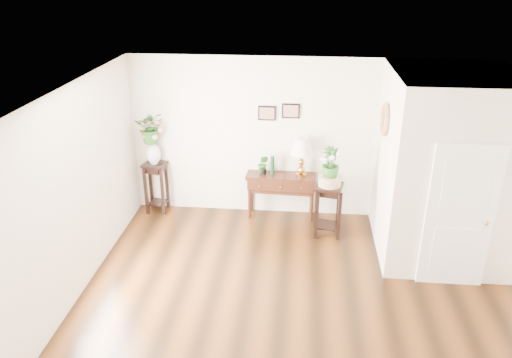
# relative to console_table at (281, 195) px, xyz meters

# --- Properties ---
(floor) EXTENTS (6.00, 5.50, 0.02)m
(floor) POSITION_rel_console_table_xyz_m (0.38, -2.57, -0.40)
(floor) COLOR #512A0F
(floor) RESTS_ON ground
(ceiling) EXTENTS (6.00, 5.50, 0.02)m
(ceiling) POSITION_rel_console_table_xyz_m (0.38, -2.57, 2.40)
(ceiling) COLOR white
(ceiling) RESTS_ON ground
(wall_back) EXTENTS (6.00, 0.02, 2.80)m
(wall_back) POSITION_rel_console_table_xyz_m (0.38, 0.18, 1.00)
(wall_back) COLOR silver
(wall_back) RESTS_ON ground
(wall_left) EXTENTS (0.02, 5.50, 2.80)m
(wall_left) POSITION_rel_console_table_xyz_m (-2.62, -2.57, 1.00)
(wall_left) COLOR silver
(wall_left) RESTS_ON ground
(partition) EXTENTS (1.80, 1.95, 2.80)m
(partition) POSITION_rel_console_table_xyz_m (2.48, -0.79, 1.00)
(partition) COLOR silver
(partition) RESTS_ON floor
(door) EXTENTS (0.90, 0.05, 2.10)m
(door) POSITION_rel_console_table_xyz_m (2.48, -1.79, 0.65)
(door) COLOR white
(door) RESTS_ON floor
(art_print_left) EXTENTS (0.30, 0.02, 0.25)m
(art_print_left) POSITION_rel_console_table_xyz_m (-0.27, 0.16, 1.45)
(art_print_left) COLOR black
(art_print_left) RESTS_ON wall_back
(art_print_right) EXTENTS (0.30, 0.02, 0.25)m
(art_print_right) POSITION_rel_console_table_xyz_m (0.13, 0.16, 1.50)
(art_print_right) COLOR black
(art_print_right) RESTS_ON wall_back
(wall_ornament) EXTENTS (0.07, 0.51, 0.51)m
(wall_ornament) POSITION_rel_console_table_xyz_m (1.54, -0.67, 1.65)
(wall_ornament) COLOR tan
(wall_ornament) RESTS_ON partition
(console_table) EXTENTS (1.22, 0.46, 0.80)m
(console_table) POSITION_rel_console_table_xyz_m (0.00, 0.00, 0.00)
(console_table) COLOR #3B150D
(console_table) RESTS_ON floor
(table_lamp) EXTENTS (0.44, 0.44, 0.68)m
(table_lamp) POSITION_rel_console_table_xyz_m (0.34, 0.00, 0.75)
(table_lamp) COLOR #BE8632
(table_lamp) RESTS_ON console_table
(green_vase) EXTENTS (0.08, 0.08, 0.33)m
(green_vase) POSITION_rel_console_table_xyz_m (-0.16, 0.00, 0.57)
(green_vase) COLOR #0D391D
(green_vase) RESTS_ON console_table
(potted_plant) EXTENTS (0.20, 0.17, 0.33)m
(potted_plant) POSITION_rel_console_table_xyz_m (-0.32, 0.00, 0.57)
(potted_plant) COLOR #24581E
(potted_plant) RESTS_ON console_table
(plant_stand_a) EXTENTS (0.44, 0.44, 0.93)m
(plant_stand_a) POSITION_rel_console_table_xyz_m (-2.24, 0.00, 0.06)
(plant_stand_a) COLOR black
(plant_stand_a) RESTS_ON floor
(porcelain_vase) EXTENTS (0.27, 0.27, 0.43)m
(porcelain_vase) POSITION_rel_console_table_xyz_m (-2.24, 0.00, 0.75)
(porcelain_vase) COLOR white
(porcelain_vase) RESTS_ON plant_stand_a
(lily_arrangement) EXTENTS (0.60, 0.55, 0.57)m
(lily_arrangement) POSITION_rel_console_table_xyz_m (-2.24, 0.00, 1.21)
(lily_arrangement) COLOR #24581E
(lily_arrangement) RESTS_ON porcelain_vase
(plant_stand_b) EXTENTS (0.50, 0.50, 0.89)m
(plant_stand_b) POSITION_rel_console_table_xyz_m (0.80, -0.55, 0.04)
(plant_stand_b) COLOR black
(plant_stand_b) RESTS_ON floor
(ceramic_bowl) EXTENTS (0.48, 0.48, 0.16)m
(ceramic_bowl) POSITION_rel_console_table_xyz_m (0.80, -0.55, 0.57)
(ceramic_bowl) COLOR #D4B98C
(ceramic_bowl) RESTS_ON plant_stand_b
(narcissus) EXTENTS (0.38, 0.38, 0.52)m
(narcissus) POSITION_rel_console_table_xyz_m (0.80, -0.55, 0.87)
(narcissus) COLOR #24581E
(narcissus) RESTS_ON ceramic_bowl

